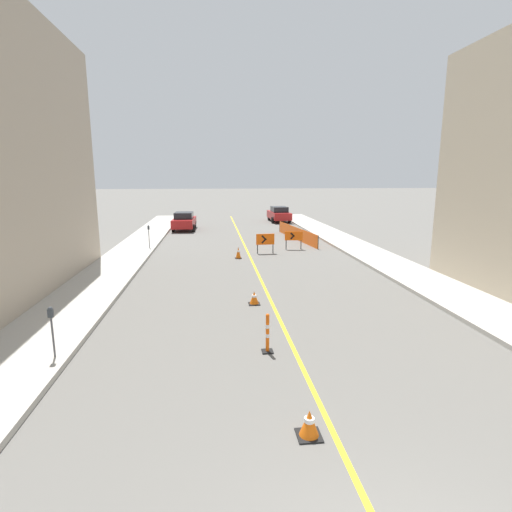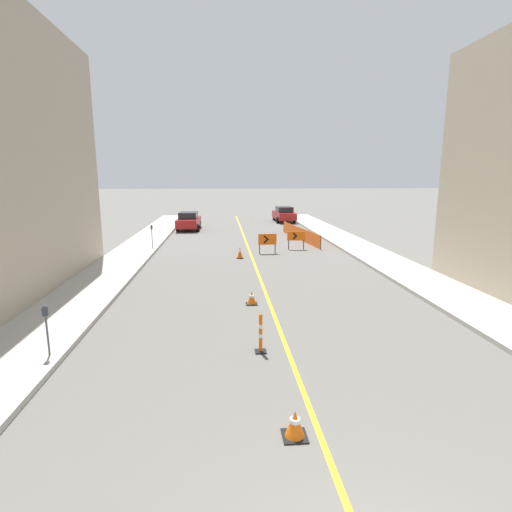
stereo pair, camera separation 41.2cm
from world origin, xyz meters
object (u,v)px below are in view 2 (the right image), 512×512
(traffic_cone_nearest, at_px, (295,424))
(parking_meter_near_curb, at_px, (46,320))
(parked_car_curb_mid, at_px, (284,214))
(traffic_cone_third, at_px, (240,253))
(parked_car_curb_near, at_px, (189,221))
(parking_meter_far_curb, at_px, (152,232))
(arrow_barricade_secondary, at_px, (296,237))
(arrow_barricade_primary, at_px, (267,240))
(traffic_cone_second, at_px, (252,298))
(delineator_post_front, at_px, (261,336))

(traffic_cone_nearest, relative_size, parking_meter_near_curb, 0.39)
(parked_car_curb_mid, bearing_deg, traffic_cone_third, -109.33)
(parked_car_curb_near, xyz_separation_m, parking_meter_far_curb, (-1.60, -9.65, 0.38))
(arrow_barricade_secondary, bearing_deg, parking_meter_far_curb, 179.83)
(parking_meter_near_curb, xyz_separation_m, parking_meter_far_curb, (0.00, 16.00, 0.08))
(arrow_barricade_primary, height_order, parking_meter_near_curb, parking_meter_near_curb)
(arrow_barricade_primary, relative_size, parked_car_curb_near, 0.28)
(traffic_cone_nearest, bearing_deg, parking_meter_far_curb, 106.45)
(parked_car_curb_mid, bearing_deg, parking_meter_far_curb, -128.87)
(parking_meter_far_curb, bearing_deg, traffic_cone_third, -30.76)
(parked_car_curb_near, bearing_deg, traffic_cone_third, -70.74)
(arrow_barricade_primary, height_order, arrow_barricade_secondary, arrow_barricade_primary)
(parked_car_curb_near, relative_size, parking_meter_near_curb, 3.25)
(traffic_cone_second, distance_m, parked_car_curb_mid, 27.50)
(traffic_cone_nearest, bearing_deg, parked_car_curb_near, 98.14)
(arrow_barricade_primary, height_order, parking_meter_far_curb, parking_meter_far_curb)
(parked_car_curb_near, distance_m, parking_meter_near_curb, 25.70)
(traffic_cone_nearest, bearing_deg, traffic_cone_second, 91.48)
(delineator_post_front, distance_m, parking_meter_near_curb, 5.56)
(parked_car_curb_near, relative_size, parking_meter_far_curb, 2.99)
(parked_car_curb_near, bearing_deg, arrow_barricade_secondary, -51.16)
(traffic_cone_nearest, distance_m, parking_meter_near_curb, 6.88)
(traffic_cone_third, relative_size, arrow_barricade_primary, 0.56)
(traffic_cone_nearest, xyz_separation_m, parked_car_curb_near, (-4.19, 29.27, 0.54))
(traffic_cone_second, relative_size, arrow_barricade_secondary, 0.42)
(parking_meter_far_curb, bearing_deg, parked_car_curb_mid, 53.93)
(parked_car_curb_near, bearing_deg, arrow_barricade_primary, -61.56)
(parking_meter_far_curb, bearing_deg, arrow_barricade_primary, -15.13)
(traffic_cone_second, relative_size, delineator_post_front, 0.46)
(traffic_cone_third, bearing_deg, arrow_barricade_primary, 37.09)
(delineator_post_front, height_order, arrow_barricade_secondary, arrow_barricade_secondary)
(parked_car_curb_near, distance_m, parked_car_curb_mid, 10.90)
(parked_car_curb_mid, bearing_deg, delineator_post_front, -102.83)
(traffic_cone_nearest, distance_m, parked_car_curb_mid, 35.14)
(arrow_barricade_primary, height_order, parked_car_curb_near, parked_car_curb_near)
(parked_car_curb_near, bearing_deg, parked_car_curb_mid, 32.48)
(parking_meter_near_curb, bearing_deg, traffic_cone_second, 36.76)
(traffic_cone_second, distance_m, traffic_cone_third, 8.52)
(traffic_cone_third, height_order, parking_meter_far_curb, parking_meter_far_curb)
(traffic_cone_second, bearing_deg, arrow_barricade_secondary, 71.27)
(traffic_cone_third, xyz_separation_m, parked_car_curb_mid, (5.47, 18.44, 0.46))
(traffic_cone_nearest, distance_m, parking_meter_far_curb, 20.47)
(traffic_cone_nearest, height_order, delineator_post_front, delineator_post_front)
(arrow_barricade_primary, distance_m, arrow_barricade_secondary, 2.35)
(traffic_cone_second, height_order, parking_meter_near_curb, parking_meter_near_curb)
(traffic_cone_nearest, relative_size, parked_car_curb_mid, 0.12)
(traffic_cone_third, relative_size, parking_meter_near_curb, 0.51)
(arrow_barricade_secondary, relative_size, parking_meter_near_curb, 0.88)
(traffic_cone_nearest, height_order, parked_car_curb_mid, parked_car_curb_mid)
(delineator_post_front, bearing_deg, traffic_cone_third, 89.85)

